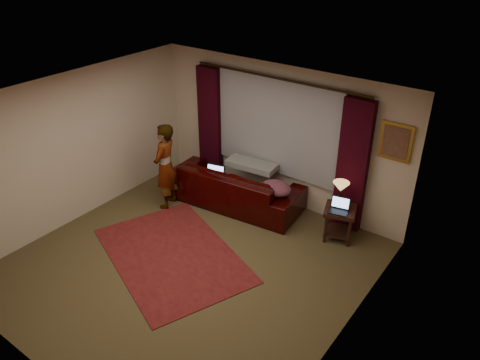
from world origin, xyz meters
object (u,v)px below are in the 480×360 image
at_px(end_table, 339,223).
at_px(laptop_table, 339,206).
at_px(laptop_sofa, 213,175).
at_px(tiffany_lamp, 340,194).
at_px(sofa, 235,180).
at_px(person, 165,167).

relative_size(end_table, laptop_table, 1.71).
relative_size(laptop_sofa, tiffany_lamp, 0.91).
distance_m(sofa, laptop_table, 2.07).
relative_size(laptop_table, person, 0.21).
bearing_deg(end_table, sofa, -175.87).
relative_size(laptop_sofa, person, 0.24).
bearing_deg(person, laptop_sofa, 109.97).
bearing_deg(laptop_table, end_table, 86.02).
height_order(laptop_sofa, person, person).
distance_m(tiffany_lamp, laptop_table, 0.23).
bearing_deg(sofa, end_table, 177.86).
bearing_deg(person, laptop_table, 87.88).
distance_m(sofa, end_table, 2.06).
relative_size(end_table, person, 0.35).
bearing_deg(end_table, tiffany_lamp, 132.11).
relative_size(sofa, end_table, 4.38).
height_order(sofa, end_table, sofa).
height_order(end_table, tiffany_lamp, tiffany_lamp).
bearing_deg(tiffany_lamp, laptop_table, -65.03).
bearing_deg(end_table, laptop_table, -81.34).
height_order(sofa, laptop_table, sofa).
relative_size(end_table, tiffany_lamp, 1.33).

